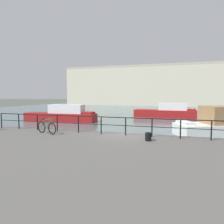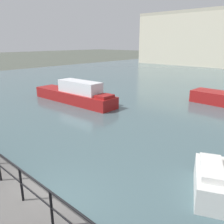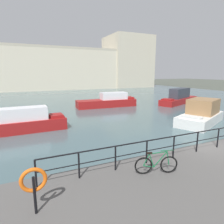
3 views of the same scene
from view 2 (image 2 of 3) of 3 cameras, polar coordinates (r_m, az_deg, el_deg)
name	(u,v)px [view 2 (image 2 of 3)]	position (r m, az deg, el deg)	size (l,w,h in m)	color
ground_plane	(45,209)	(8.70, -15.96, -21.89)	(240.00, 240.00, 0.00)	#4C5147
moored_blue_motorboat	(76,94)	(21.43, -8.87, 4.34)	(9.21, 2.21, 2.04)	maroon
quay_railing	(35,190)	(6.84, -18.42, -17.56)	(20.09, 0.07, 1.08)	black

